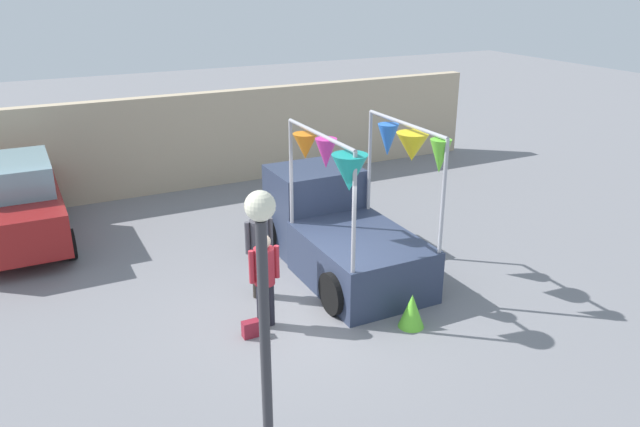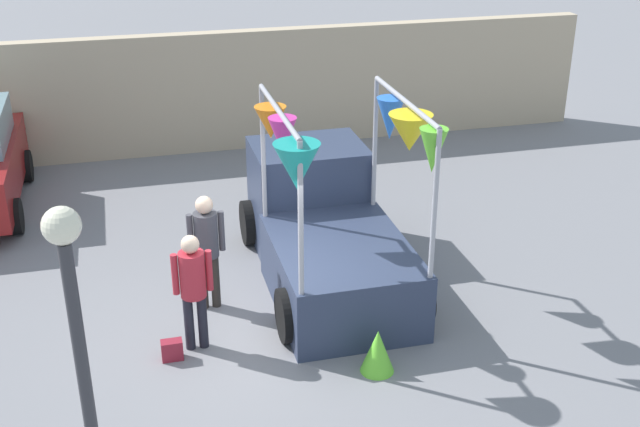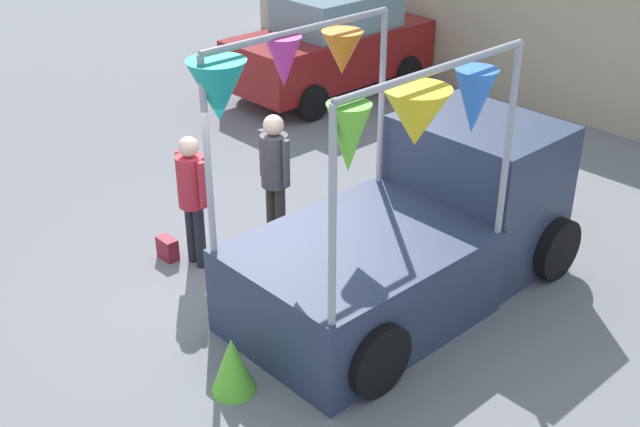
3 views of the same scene
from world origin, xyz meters
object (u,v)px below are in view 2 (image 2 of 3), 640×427
at_px(street_lamp, 78,337).
at_px(folded_kite_bundle_lime, 378,351).
at_px(handbag, 172,350).
at_px(person_customer, 193,282).
at_px(vendor_truck, 324,223).
at_px(person_vendor, 207,241).

distance_m(street_lamp, folded_kite_bundle_lime, 4.47).
relative_size(handbag, street_lamp, 0.08).
bearing_deg(person_customer, folded_kite_bundle_lime, -27.09).
height_order(handbag, street_lamp, street_lamp).
distance_m(person_customer, handbag, 0.96).
xyz_separation_m(street_lamp, folded_kite_bundle_lime, (3.41, 2.04, -2.06)).
distance_m(vendor_truck, street_lamp, 6.01).
distance_m(person_customer, person_vendor, 1.06).
bearing_deg(handbag, person_vendor, 61.52).
height_order(person_vendor, handbag, person_vendor).
xyz_separation_m(person_vendor, street_lamp, (-1.53, -4.16, 1.29)).
bearing_deg(street_lamp, person_vendor, 69.81).
bearing_deg(vendor_truck, street_lamp, -125.69).
bearing_deg(vendor_truck, folded_kite_bundle_lime, -89.82).
bearing_deg(handbag, folded_kite_bundle_lime, -19.89).
relative_size(handbag, folded_kite_bundle_lime, 0.47).
height_order(handbag, folded_kite_bundle_lime, folded_kite_bundle_lime).
distance_m(person_vendor, folded_kite_bundle_lime, 2.94).
height_order(person_customer, street_lamp, street_lamp).
bearing_deg(street_lamp, handbag, 73.50).
bearing_deg(street_lamp, folded_kite_bundle_lime, 30.87).
relative_size(person_vendor, folded_kite_bundle_lime, 2.93).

